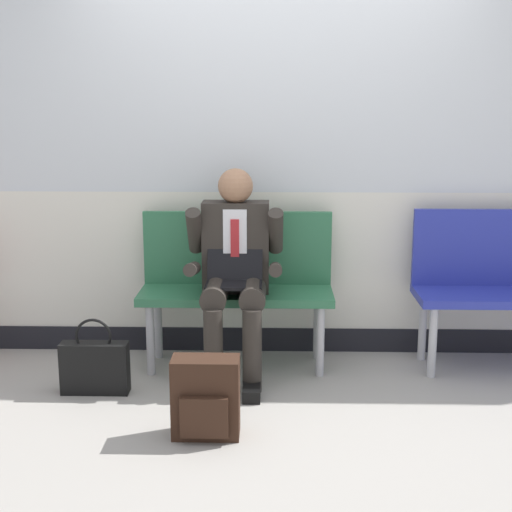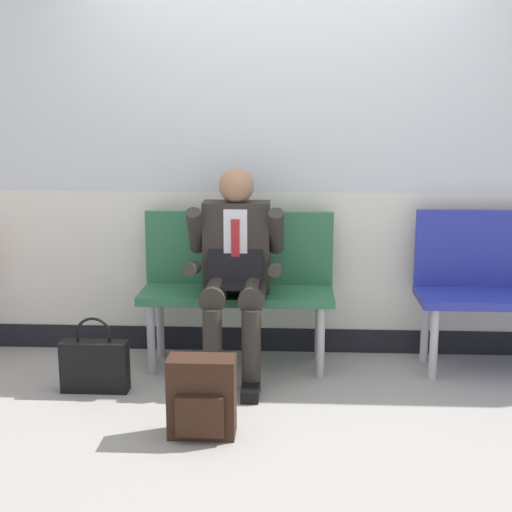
% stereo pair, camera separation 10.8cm
% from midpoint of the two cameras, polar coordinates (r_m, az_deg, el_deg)
% --- Properties ---
extents(ground_plane, '(18.00, 18.00, 0.00)m').
position_cam_midpoint_polar(ground_plane, '(4.34, 0.95, -9.94)').
color(ground_plane, '#9E9991').
extents(station_wall, '(6.68, 0.14, 2.66)m').
position_cam_midpoint_polar(station_wall, '(4.66, 1.08, 8.30)').
color(station_wall, silver).
rests_on(station_wall, ground).
extents(bench_with_person, '(1.18, 0.42, 0.95)m').
position_cam_midpoint_polar(bench_with_person, '(4.52, -2.21, -1.71)').
color(bench_with_person, '#2D6B47').
rests_on(bench_with_person, ground).
extents(person_seated, '(0.57, 0.70, 1.24)m').
position_cam_midpoint_polar(person_seated, '(4.29, -2.40, -0.95)').
color(person_seated, '#2D2823').
rests_on(person_seated, ground).
extents(backpack, '(0.33, 0.21, 0.40)m').
position_cam_midpoint_polar(backpack, '(3.65, -4.84, -11.10)').
color(backpack, '#331E14').
rests_on(backpack, ground).
extents(handbag, '(0.38, 0.11, 0.44)m').
position_cam_midpoint_polar(handbag, '(4.27, -13.25, -8.43)').
color(handbag, black).
rests_on(handbag, ground).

